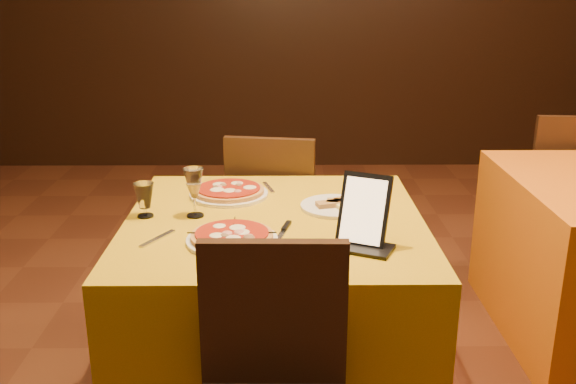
{
  "coord_description": "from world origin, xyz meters",
  "views": [
    {
      "loc": [
        0.02,
        -2.12,
        1.58
      ],
      "look_at": [
        0.04,
        0.09,
        0.86
      ],
      "focal_mm": 40.0,
      "sensor_mm": 36.0,
      "label": 1
    }
  ],
  "objects_px": {
    "main_table": "(275,309)",
    "wine_glass": "(194,192)",
    "water_glass": "(144,200)",
    "chair_side_far": "(556,187)",
    "tablet": "(364,210)",
    "chair_main_far": "(277,218)",
    "pizza_near": "(232,238)",
    "pizza_far": "(229,192)"
  },
  "relations": [
    {
      "from": "pizza_near",
      "to": "water_glass",
      "type": "distance_m",
      "value": 0.43
    },
    {
      "from": "wine_glass",
      "to": "tablet",
      "type": "height_order",
      "value": "tablet"
    },
    {
      "from": "tablet",
      "to": "pizza_far",
      "type": "bearing_deg",
      "value": 158.17
    },
    {
      "from": "chair_side_far",
      "to": "wine_glass",
      "type": "bearing_deg",
      "value": 38.65
    },
    {
      "from": "main_table",
      "to": "water_glass",
      "type": "height_order",
      "value": "water_glass"
    },
    {
      "from": "main_table",
      "to": "wine_glass",
      "type": "distance_m",
      "value": 0.56
    },
    {
      "from": "main_table",
      "to": "chair_side_far",
      "type": "distance_m",
      "value": 2.07
    },
    {
      "from": "water_glass",
      "to": "tablet",
      "type": "distance_m",
      "value": 0.83
    },
    {
      "from": "chair_side_far",
      "to": "water_glass",
      "type": "distance_m",
      "value": 2.47
    },
    {
      "from": "chair_side_far",
      "to": "pizza_near",
      "type": "height_order",
      "value": "chair_side_far"
    },
    {
      "from": "main_table",
      "to": "pizza_far",
      "type": "relative_size",
      "value": 3.42
    },
    {
      "from": "chair_main_far",
      "to": "water_glass",
      "type": "height_order",
      "value": "chair_main_far"
    },
    {
      "from": "chair_side_far",
      "to": "pizza_far",
      "type": "distance_m",
      "value": 2.09
    },
    {
      "from": "pizza_near",
      "to": "wine_glass",
      "type": "relative_size",
      "value": 1.63
    },
    {
      "from": "chair_side_far",
      "to": "wine_glass",
      "type": "height_order",
      "value": "wine_glass"
    },
    {
      "from": "chair_side_far",
      "to": "pizza_near",
      "type": "relative_size",
      "value": 2.94
    },
    {
      "from": "main_table",
      "to": "pizza_far",
      "type": "bearing_deg",
      "value": 125.28
    },
    {
      "from": "main_table",
      "to": "chair_main_far",
      "type": "relative_size",
      "value": 1.21
    },
    {
      "from": "main_table",
      "to": "chair_side_far",
      "type": "relative_size",
      "value": 1.21
    },
    {
      "from": "wine_glass",
      "to": "water_glass",
      "type": "relative_size",
      "value": 1.46
    },
    {
      "from": "chair_side_far",
      "to": "pizza_far",
      "type": "xyz_separation_m",
      "value": [
        -1.8,
        -1.02,
        0.31
      ]
    },
    {
      "from": "chair_main_far",
      "to": "wine_glass",
      "type": "bearing_deg",
      "value": 78.25
    },
    {
      "from": "chair_side_far",
      "to": "tablet",
      "type": "relative_size",
      "value": 3.73
    },
    {
      "from": "pizza_far",
      "to": "wine_glass",
      "type": "height_order",
      "value": "wine_glass"
    },
    {
      "from": "chair_side_far",
      "to": "tablet",
      "type": "distance_m",
      "value": 2.06
    },
    {
      "from": "water_glass",
      "to": "chair_side_far",
      "type": "bearing_deg",
      "value": 31.07
    },
    {
      "from": "pizza_near",
      "to": "water_glass",
      "type": "xyz_separation_m",
      "value": [
        -0.34,
        0.25,
        0.05
      ]
    },
    {
      "from": "chair_side_far",
      "to": "wine_glass",
      "type": "xyz_separation_m",
      "value": [
        -1.91,
        -1.26,
        0.39
      ]
    },
    {
      "from": "main_table",
      "to": "wine_glass",
      "type": "relative_size",
      "value": 5.79
    },
    {
      "from": "main_table",
      "to": "pizza_near",
      "type": "distance_m",
      "value": 0.47
    },
    {
      "from": "chair_side_far",
      "to": "water_glass",
      "type": "bearing_deg",
      "value": 36.28
    },
    {
      "from": "tablet",
      "to": "pizza_near",
      "type": "bearing_deg",
      "value": -157.97
    },
    {
      "from": "chair_main_far",
      "to": "pizza_near",
      "type": "height_order",
      "value": "chair_main_far"
    },
    {
      "from": "chair_side_far",
      "to": "pizza_far",
      "type": "relative_size",
      "value": 2.83
    },
    {
      "from": "chair_main_far",
      "to": "wine_glass",
      "type": "distance_m",
      "value": 0.92
    },
    {
      "from": "pizza_far",
      "to": "water_glass",
      "type": "height_order",
      "value": "water_glass"
    },
    {
      "from": "wine_glass",
      "to": "chair_main_far",
      "type": "bearing_deg",
      "value": 69.09
    },
    {
      "from": "pizza_far",
      "to": "tablet",
      "type": "relative_size",
      "value": 1.32
    },
    {
      "from": "main_table",
      "to": "wine_glass",
      "type": "xyz_separation_m",
      "value": [
        -0.3,
        0.03,
        0.47
      ]
    },
    {
      "from": "chair_side_far",
      "to": "wine_glass",
      "type": "relative_size",
      "value": 4.79
    },
    {
      "from": "pizza_far",
      "to": "tablet",
      "type": "distance_m",
      "value": 0.71
    },
    {
      "from": "chair_main_far",
      "to": "pizza_far",
      "type": "relative_size",
      "value": 2.83
    }
  ]
}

